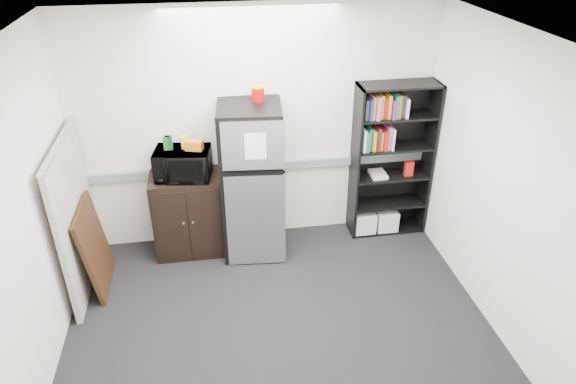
% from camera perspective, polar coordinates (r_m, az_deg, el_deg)
% --- Properties ---
extents(floor, '(4.00, 4.00, 0.00)m').
position_cam_1_polar(floor, '(5.01, -0.73, -15.42)').
color(floor, black).
rests_on(floor, ground).
extents(wall_back, '(4.00, 0.02, 2.70)m').
position_cam_1_polar(wall_back, '(5.72, -3.46, 6.97)').
color(wall_back, white).
rests_on(wall_back, floor).
extents(wall_right, '(0.02, 3.50, 2.70)m').
position_cam_1_polar(wall_right, '(4.84, 23.29, 0.01)').
color(wall_right, white).
rests_on(wall_right, floor).
extents(wall_left, '(0.02, 3.50, 2.70)m').
position_cam_1_polar(wall_left, '(4.40, -27.65, -4.12)').
color(wall_left, white).
rests_on(wall_left, floor).
extents(ceiling, '(4.00, 3.50, 0.02)m').
position_cam_1_polar(ceiling, '(3.64, -1.00, 16.21)').
color(ceiling, white).
rests_on(ceiling, wall_back).
extents(electrical_raceway, '(3.92, 0.05, 0.10)m').
position_cam_1_polar(electrical_raceway, '(5.88, -3.30, 2.81)').
color(electrical_raceway, gray).
rests_on(electrical_raceway, wall_back).
extents(wall_note, '(0.14, 0.00, 0.10)m').
position_cam_1_polar(wall_note, '(5.62, -7.11, 8.57)').
color(wall_note, white).
rests_on(wall_note, wall_back).
extents(bookshelf, '(0.90, 0.34, 1.85)m').
position_cam_1_polar(bookshelf, '(6.04, 11.24, 3.75)').
color(bookshelf, black).
rests_on(bookshelf, floor).
extents(cubicle_partition, '(0.06, 1.30, 1.62)m').
position_cam_1_polar(cubicle_partition, '(5.52, -22.52, -2.61)').
color(cubicle_partition, gray).
rests_on(cubicle_partition, floor).
extents(cabinet, '(0.77, 0.51, 0.96)m').
position_cam_1_polar(cabinet, '(5.88, -10.97, -2.43)').
color(cabinet, black).
rests_on(cabinet, floor).
extents(microwave, '(0.63, 0.47, 0.32)m').
position_cam_1_polar(microwave, '(5.56, -11.60, 3.10)').
color(microwave, black).
rests_on(microwave, cabinet).
extents(snack_box_a, '(0.07, 0.05, 0.15)m').
position_cam_1_polar(snack_box_a, '(5.50, -13.32, 5.33)').
color(snack_box_a, '#17511E').
rests_on(snack_box_a, microwave).
extents(snack_box_b, '(0.07, 0.05, 0.15)m').
position_cam_1_polar(snack_box_b, '(5.50, -13.09, 5.35)').
color(snack_box_b, '#0B331C').
rests_on(snack_box_b, microwave).
extents(snack_box_c, '(0.08, 0.06, 0.14)m').
position_cam_1_polar(snack_box_c, '(5.49, -11.44, 5.44)').
color(snack_box_c, yellow).
rests_on(snack_box_c, microwave).
extents(snack_bag, '(0.20, 0.15, 0.10)m').
position_cam_1_polar(snack_bag, '(5.45, -10.40, 5.12)').
color(snack_bag, '#C67013').
rests_on(snack_bag, microwave).
extents(refrigerator, '(0.71, 0.74, 1.75)m').
position_cam_1_polar(refrigerator, '(5.62, -4.03, 1.13)').
color(refrigerator, black).
rests_on(refrigerator, floor).
extents(coffee_can, '(0.13, 0.13, 0.18)m').
position_cam_1_polar(coffee_can, '(5.36, -3.36, 10.99)').
color(coffee_can, '#A5070A').
rests_on(coffee_can, refrigerator).
extents(framed_poster, '(0.17, 0.74, 0.94)m').
position_cam_1_polar(framed_poster, '(5.61, -20.66, -5.77)').
color(framed_poster, black).
rests_on(framed_poster, floor).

